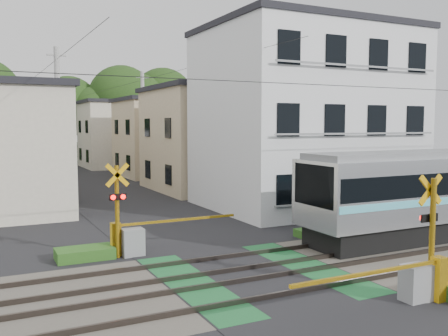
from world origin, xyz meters
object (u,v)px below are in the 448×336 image
crossing_signal_near (420,273)px  apartment_block (305,118)px  pedestrian (74,164)px  crossing_signal_far (130,234)px

crossing_signal_near → apartment_block: 14.95m
crossing_signal_near → pedestrian: (-2.15, 35.30, 0.23)m
crossing_signal_far → apartment_block: 13.14m
apartment_block → crossing_signal_far: bearing=-152.2°
crossing_signal_near → crossing_signal_far: size_ratio=1.00×
pedestrian → apartment_block: bearing=113.7°
crossing_signal_far → pedestrian: 28.16m
crossing_signal_far → crossing_signal_near: bearing=-54.7°
crossing_signal_near → crossing_signal_far: 8.95m
crossing_signal_far → apartment_block: (11.09, 5.84, 3.94)m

